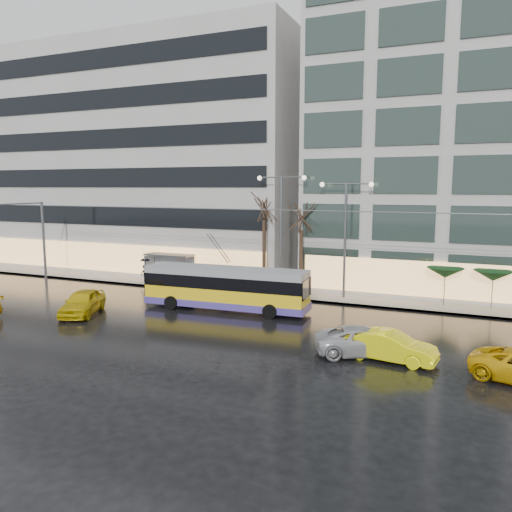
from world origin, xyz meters
The scene contains 19 objects.
ground centered at (0.00, 0.00, 0.00)m, with size 140.00×140.00×0.00m, color black.
sidewalk centered at (2.00, 14.00, 0.07)m, with size 80.00×10.00×0.15m, color gray.
kerb centered at (2.00, 9.05, 0.07)m, with size 80.00×0.10×0.15m, color slate.
building_left centered at (-16.00, 19.00, 11.15)m, with size 34.00×14.00×22.00m, color #A29F9B.
trolleybus centered at (0.33, 4.49, 1.42)m, with size 11.45×4.59×5.26m.
catenary centered at (1.00, 7.94, 4.25)m, with size 42.24×5.12×7.00m.
bus_shelter centered at (-8.38, 10.69, 1.96)m, with size 4.20×1.60×2.51m.
street_lamp_near centered at (2.00, 10.80, 5.99)m, with size 3.96×0.36×9.03m.
street_lamp_far centered at (7.00, 10.80, 5.71)m, with size 3.96×0.36×8.53m.
tree_a centered at (0.50, 11.00, 7.09)m, with size 3.20×3.20×8.40m.
tree_b centered at (3.50, 11.20, 6.40)m, with size 3.20×3.20×7.70m.
parasol_a centered at (14.00, 11.00, 2.45)m, with size 2.50×2.50×2.65m.
parasol_b centered at (17.00, 11.00, 2.45)m, with size 2.50×2.50×2.65m.
taxi_a centered at (-7.82, -0.26, 0.81)m, with size 1.92×4.77×1.62m, color gold.
taxi_b centered at (12.13, -1.43, 0.72)m, with size 1.52×4.35×1.43m, color #FFFA0D.
sedan_silver centered at (10.83, -0.96, 0.70)m, with size 2.32×5.04×1.40m, color #B0B0B5.
pedestrian_a centered at (-6.97, 10.54, 1.58)m, with size 1.08×1.10×2.19m.
pedestrian_b centered at (-3.22, 11.30, 0.98)m, with size 1.02×1.00×1.66m.
pedestrian_c centered at (-10.17, 10.05, 1.27)m, with size 1.04×0.89×2.11m.
Camera 1 is at (15.20, -25.30, 8.35)m, focal length 35.00 mm.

